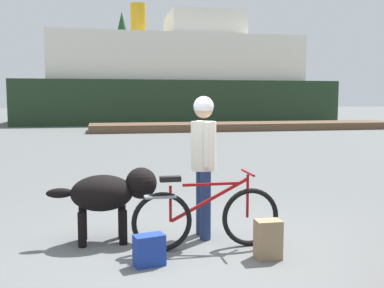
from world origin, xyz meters
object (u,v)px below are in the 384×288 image
(bicycle, at_px, (206,217))
(person_cyclist, at_px, (203,152))
(dog, at_px, (111,193))
(handbag_pannier, at_px, (149,250))
(ferry_boat, at_px, (176,82))
(backpack, at_px, (268,239))

(bicycle, bearing_deg, person_cyclist, 80.69)
(dog, bearing_deg, bicycle, -24.58)
(bicycle, relative_size, person_cyclist, 0.99)
(dog, bearing_deg, handbag_pannier, -67.19)
(dog, height_order, handbag_pannier, dog)
(person_cyclist, xyz_separation_m, ferry_boat, (4.34, 27.79, 1.91))
(bicycle, distance_m, backpack, 0.77)
(dog, distance_m, ferry_boat, 28.39)
(dog, relative_size, handbag_pannier, 3.99)
(handbag_pannier, bearing_deg, bicycle, 29.01)
(handbag_pannier, bearing_deg, ferry_boat, 79.84)
(ferry_boat, bearing_deg, bicycle, -98.89)
(handbag_pannier, relative_size, ferry_boat, 0.02)
(dog, relative_size, backpack, 3.08)
(person_cyclist, bearing_deg, bicycle, -99.31)
(person_cyclist, distance_m, backpack, 1.36)
(person_cyclist, relative_size, backpack, 4.15)
(bicycle, bearing_deg, dog, 155.42)
(dog, height_order, backpack, dog)
(backpack, relative_size, handbag_pannier, 1.30)
(bicycle, relative_size, backpack, 4.09)
(dog, distance_m, handbag_pannier, 1.07)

